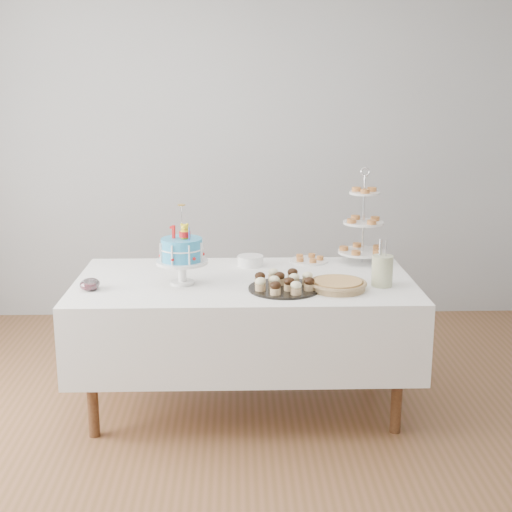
{
  "coord_description": "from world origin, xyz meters",
  "views": [
    {
      "loc": [
        -0.04,
        -3.61,
        1.88
      ],
      "look_at": [
        0.07,
        0.3,
        0.91
      ],
      "focal_mm": 50.0,
      "sensor_mm": 36.0,
      "label": 1
    }
  ],
  "objects_px": {
    "birthday_cake": "(182,263)",
    "cupcake_tray": "(284,282)",
    "pastry_plate": "(309,259)",
    "jam_bowl_a": "(90,284)",
    "table": "(244,317)",
    "utensil_pitcher": "(382,270)",
    "plate_stack": "(250,261)",
    "pie": "(338,285)",
    "tiered_stand": "(363,223)",
    "jam_bowl_b": "(89,285)"
  },
  "relations": [
    {
      "from": "birthday_cake",
      "to": "cupcake_tray",
      "type": "height_order",
      "value": "birthday_cake"
    },
    {
      "from": "pie",
      "to": "tiered_stand",
      "type": "xyz_separation_m",
      "value": [
        0.24,
        0.59,
        0.22
      ]
    },
    {
      "from": "birthday_cake",
      "to": "cupcake_tray",
      "type": "bearing_deg",
      "value": 8.78
    },
    {
      "from": "plate_stack",
      "to": "pie",
      "type": "bearing_deg",
      "value": -48.58
    },
    {
      "from": "cupcake_tray",
      "to": "pastry_plate",
      "type": "height_order",
      "value": "cupcake_tray"
    },
    {
      "from": "cupcake_tray",
      "to": "utensil_pitcher",
      "type": "xyz_separation_m",
      "value": [
        0.54,
        0.06,
        0.05
      ]
    },
    {
      "from": "plate_stack",
      "to": "utensil_pitcher",
      "type": "bearing_deg",
      "value": -32.55
    },
    {
      "from": "table",
      "to": "birthday_cake",
      "type": "distance_m",
      "value": 0.5
    },
    {
      "from": "pastry_plate",
      "to": "jam_bowl_a",
      "type": "distance_m",
      "value": 1.37
    },
    {
      "from": "plate_stack",
      "to": "jam_bowl_b",
      "type": "bearing_deg",
      "value": -150.44
    },
    {
      "from": "pastry_plate",
      "to": "jam_bowl_a",
      "type": "bearing_deg",
      "value": -155.8
    },
    {
      "from": "pastry_plate",
      "to": "jam_bowl_b",
      "type": "distance_m",
      "value": 1.38
    },
    {
      "from": "cupcake_tray",
      "to": "birthday_cake",
      "type": "bearing_deg",
      "value": 167.32
    },
    {
      "from": "table",
      "to": "cupcake_tray",
      "type": "relative_size",
      "value": 4.91
    },
    {
      "from": "pie",
      "to": "tiered_stand",
      "type": "bearing_deg",
      "value": 68.34
    },
    {
      "from": "cupcake_tray",
      "to": "tiered_stand",
      "type": "relative_size",
      "value": 0.66
    },
    {
      "from": "pie",
      "to": "plate_stack",
      "type": "height_order",
      "value": "plate_stack"
    },
    {
      "from": "table",
      "to": "pastry_plate",
      "type": "bearing_deg",
      "value": 44.31
    },
    {
      "from": "jam_bowl_b",
      "to": "pastry_plate",
      "type": "bearing_deg",
      "value": 25.17
    },
    {
      "from": "pie",
      "to": "jam_bowl_b",
      "type": "relative_size",
      "value": 3.01
    },
    {
      "from": "table",
      "to": "utensil_pitcher",
      "type": "distance_m",
      "value": 0.84
    },
    {
      "from": "pastry_plate",
      "to": "table",
      "type": "bearing_deg",
      "value": -135.69
    },
    {
      "from": "table",
      "to": "pie",
      "type": "bearing_deg",
      "value": -22.86
    },
    {
      "from": "table",
      "to": "utensil_pitcher",
      "type": "xyz_separation_m",
      "value": [
        0.76,
        -0.15,
        0.32
      ]
    },
    {
      "from": "tiered_stand",
      "to": "utensil_pitcher",
      "type": "xyz_separation_m",
      "value": [
        0.02,
        -0.53,
        -0.15
      ]
    },
    {
      "from": "cupcake_tray",
      "to": "pie",
      "type": "relative_size",
      "value": 1.23
    },
    {
      "from": "cupcake_tray",
      "to": "jam_bowl_b",
      "type": "bearing_deg",
      "value": 178.99
    },
    {
      "from": "table",
      "to": "jam_bowl_b",
      "type": "height_order",
      "value": "jam_bowl_b"
    },
    {
      "from": "cupcake_tray",
      "to": "pastry_plate",
      "type": "xyz_separation_m",
      "value": [
        0.2,
        0.61,
        -0.03
      ]
    },
    {
      "from": "jam_bowl_a",
      "to": "jam_bowl_b",
      "type": "bearing_deg",
      "value": -90.0
    },
    {
      "from": "birthday_cake",
      "to": "jam_bowl_b",
      "type": "height_order",
      "value": "birthday_cake"
    },
    {
      "from": "jam_bowl_a",
      "to": "utensil_pitcher",
      "type": "relative_size",
      "value": 0.4
    },
    {
      "from": "tiered_stand",
      "to": "pastry_plate",
      "type": "distance_m",
      "value": 0.4
    },
    {
      "from": "tiered_stand",
      "to": "utensil_pitcher",
      "type": "height_order",
      "value": "tiered_stand"
    },
    {
      "from": "birthday_cake",
      "to": "jam_bowl_b",
      "type": "relative_size",
      "value": 4.22
    },
    {
      "from": "birthday_cake",
      "to": "jam_bowl_a",
      "type": "distance_m",
      "value": 0.51
    },
    {
      "from": "table",
      "to": "jam_bowl_b",
      "type": "relative_size",
      "value": 18.2
    },
    {
      "from": "jam_bowl_a",
      "to": "jam_bowl_b",
      "type": "distance_m",
      "value": 0.03
    },
    {
      "from": "pie",
      "to": "pastry_plate",
      "type": "xyz_separation_m",
      "value": [
        -0.09,
        0.61,
        -0.01
      ]
    },
    {
      "from": "tiered_stand",
      "to": "plate_stack",
      "type": "relative_size",
      "value": 3.74
    },
    {
      "from": "pie",
      "to": "jam_bowl_b",
      "type": "distance_m",
      "value": 1.34
    },
    {
      "from": "tiered_stand",
      "to": "pastry_plate",
      "type": "bearing_deg",
      "value": 176.7
    },
    {
      "from": "pastry_plate",
      "to": "utensil_pitcher",
      "type": "relative_size",
      "value": 0.92
    },
    {
      "from": "jam_bowl_b",
      "to": "table",
      "type": "bearing_deg",
      "value": 12.56
    },
    {
      "from": "tiered_stand",
      "to": "pie",
      "type": "bearing_deg",
      "value": -111.66
    },
    {
      "from": "birthday_cake",
      "to": "cupcake_tray",
      "type": "distance_m",
      "value": 0.58
    },
    {
      "from": "pastry_plate",
      "to": "utensil_pitcher",
      "type": "height_order",
      "value": "utensil_pitcher"
    },
    {
      "from": "birthday_cake",
      "to": "plate_stack",
      "type": "xyz_separation_m",
      "value": [
        0.39,
        0.39,
        -0.09
      ]
    },
    {
      "from": "table",
      "to": "jam_bowl_b",
      "type": "xyz_separation_m",
      "value": [
        -0.84,
        -0.19,
        0.26
      ]
    },
    {
      "from": "table",
      "to": "tiered_stand",
      "type": "relative_size",
      "value": 3.24
    }
  ]
}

